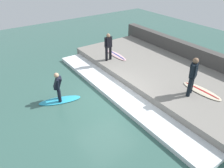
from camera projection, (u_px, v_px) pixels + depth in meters
name	position (u px, v px, depth m)	size (l,w,h in m)	color
ground_plane	(105.00, 100.00, 9.81)	(28.00, 28.00, 0.00)	#386056
concrete_ledge	(161.00, 74.00, 11.41)	(4.40, 10.52, 0.49)	gray
back_wall	(192.00, 56.00, 12.42)	(0.50, 11.05, 1.27)	#474442
wave_foam_crest	(118.00, 93.00, 10.11)	(1.18, 10.00, 0.19)	white
surfboard_riding	(60.00, 100.00, 9.72)	(1.92, 1.06, 0.06)	#2DADD1
surfer_riding	(58.00, 85.00, 9.33)	(0.47, 0.57, 1.34)	black
surfer_waiting_near	(108.00, 45.00, 11.92)	(0.52, 0.28, 1.52)	black
surfboard_waiting_near	(116.00, 55.00, 12.86)	(0.53, 1.87, 0.07)	beige
surfer_waiting_far	(193.00, 75.00, 8.83)	(0.54, 0.39, 1.68)	black
surfboard_waiting_far	(202.00, 91.00, 9.48)	(0.60, 1.85, 0.07)	beige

